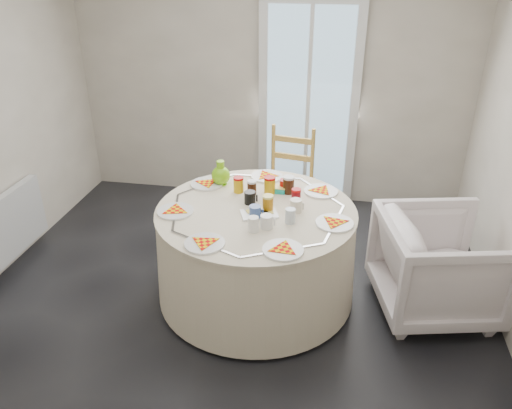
% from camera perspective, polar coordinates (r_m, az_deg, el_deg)
% --- Properties ---
extents(floor, '(4.00, 4.00, 0.00)m').
position_cam_1_polar(floor, '(3.93, -3.11, -11.53)').
color(floor, black).
rests_on(floor, ground).
extents(wall_back, '(4.00, 0.02, 2.60)m').
position_cam_1_polar(wall_back, '(5.16, 1.61, 14.31)').
color(wall_back, '#BCB5A3').
rests_on(wall_back, floor).
extents(glass_door, '(1.00, 0.08, 2.10)m').
position_cam_1_polar(glass_door, '(5.13, 6.00, 11.22)').
color(glass_door, silver).
rests_on(glass_door, floor).
extents(radiator, '(0.07, 1.00, 0.55)m').
position_cam_1_polar(radiator, '(4.64, -26.70, -2.48)').
color(radiator, silver).
rests_on(radiator, floor).
extents(table, '(1.51, 1.51, 0.77)m').
position_cam_1_polar(table, '(3.83, 0.00, -5.65)').
color(table, beige).
rests_on(table, floor).
extents(wooden_chair, '(0.51, 0.50, 1.00)m').
position_cam_1_polar(wooden_chair, '(4.69, 3.49, 2.13)').
color(wooden_chair, gold).
rests_on(wooden_chair, floor).
extents(armchair, '(0.93, 0.97, 0.84)m').
position_cam_1_polar(armchair, '(3.92, 20.12, -6.50)').
color(armchair, silver).
rests_on(armchair, floor).
extents(place_settings, '(1.66, 1.66, 0.03)m').
position_cam_1_polar(place_settings, '(3.63, 0.00, -0.42)').
color(place_settings, white).
rests_on(place_settings, table).
extents(jar_cluster, '(0.58, 0.39, 0.15)m').
position_cam_1_polar(jar_cluster, '(3.79, 1.06, 1.67)').
color(jar_cluster, '#AC7919').
rests_on(jar_cluster, table).
extents(butter_tub, '(0.13, 0.09, 0.05)m').
position_cam_1_polar(butter_tub, '(3.89, 2.51, 1.80)').
color(butter_tub, '#14AA9B').
rests_on(butter_tub, table).
extents(green_pitcher, '(0.20, 0.20, 0.20)m').
position_cam_1_polar(green_pitcher, '(4.00, -4.06, 3.80)').
color(green_pitcher, '#73C211').
rests_on(green_pitcher, table).
extents(cheese_platter, '(0.30, 0.24, 0.03)m').
position_cam_1_polar(cheese_platter, '(3.56, 0.37, -0.98)').
color(cheese_platter, silver).
rests_on(cheese_platter, table).
extents(mugs_glasses, '(0.73, 0.73, 0.12)m').
position_cam_1_polar(mugs_glasses, '(3.57, 1.77, -0.22)').
color(mugs_glasses, gray).
rests_on(mugs_glasses, table).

